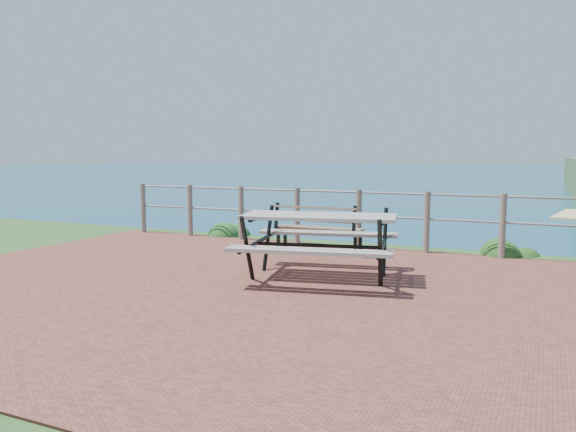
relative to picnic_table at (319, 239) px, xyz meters
name	(u,v)px	position (x,y,z in m)	size (l,w,h in m)	color
ground	(271,292)	(-0.26, -0.87, -0.52)	(10.00, 7.00, 0.12)	brown
ocean	(539,159)	(-0.26, 199.13, -0.52)	(1200.00, 1200.00, 0.00)	#15697E
safety_railing	(359,216)	(-0.26, 2.48, 0.05)	(9.40, 0.10, 1.00)	#6B5B4C
picnic_table	(319,239)	(0.00, 0.00, 0.00)	(2.07, 1.66, 0.82)	gray
park_bench	(319,221)	(-0.70, 1.74, 0.01)	(1.44, 0.37, 0.81)	brown
shrub_lip_west	(235,236)	(-2.97, 2.94, -0.52)	(0.67, 0.67, 0.37)	#21531F
shrub_lip_east	(511,255)	(2.16, 2.92, -0.52)	(0.69, 0.69, 0.40)	#164718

